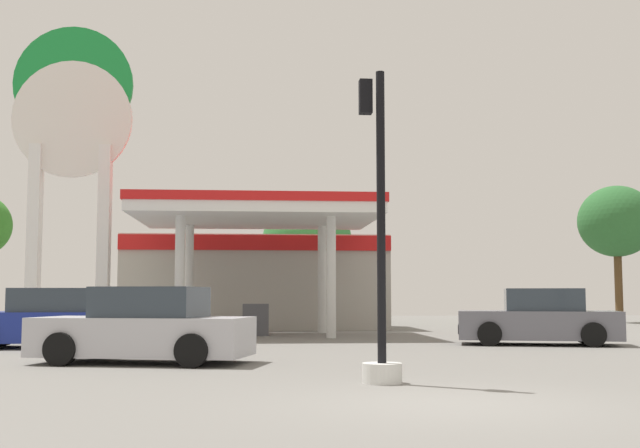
{
  "coord_description": "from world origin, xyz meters",
  "views": [
    {
      "loc": [
        -2.47,
        -10.33,
        1.39
      ],
      "look_at": [
        -0.3,
        16.99,
        3.85
      ],
      "focal_mm": 44.92,
      "sensor_mm": 36.0,
      "label": 1
    }
  ],
  "objects_px": {
    "traffic_signal_0": "(379,278)",
    "tree_2": "(617,222)",
    "station_pole_sign": "(72,140)",
    "car_1": "(144,329)",
    "tree_1": "(307,241)",
    "car_2": "(539,319)",
    "car_0": "(49,321)"
  },
  "relations": [
    {
      "from": "traffic_signal_0",
      "to": "tree_2",
      "type": "xyz_separation_m",
      "value": [
        16.79,
        27.47,
        3.56
      ]
    },
    {
      "from": "traffic_signal_0",
      "to": "station_pole_sign",
      "type": "bearing_deg",
      "value": 118.78
    },
    {
      "from": "car_1",
      "to": "tree_1",
      "type": "xyz_separation_m",
      "value": [
        4.82,
        22.94,
        3.42
      ]
    },
    {
      "from": "car_2",
      "to": "car_1",
      "type": "bearing_deg",
      "value": -152.25
    },
    {
      "from": "car_0",
      "to": "tree_2",
      "type": "height_order",
      "value": "tree_2"
    },
    {
      "from": "car_1",
      "to": "car_2",
      "type": "height_order",
      "value": "car_2"
    },
    {
      "from": "tree_1",
      "to": "car_2",
      "type": "bearing_deg",
      "value": -72.56
    },
    {
      "from": "car_1",
      "to": "tree_1",
      "type": "bearing_deg",
      "value": 78.14
    },
    {
      "from": "car_2",
      "to": "traffic_signal_0",
      "type": "xyz_separation_m",
      "value": [
        -6.04,
        -9.53,
        0.95
      ]
    },
    {
      "from": "car_2",
      "to": "tree_2",
      "type": "distance_m",
      "value": 21.4
    },
    {
      "from": "car_0",
      "to": "car_1",
      "type": "distance_m",
      "value": 6.19
    },
    {
      "from": "car_1",
      "to": "tree_1",
      "type": "height_order",
      "value": "tree_1"
    },
    {
      "from": "car_2",
      "to": "tree_1",
      "type": "height_order",
      "value": "tree_1"
    },
    {
      "from": "car_1",
      "to": "tree_2",
      "type": "xyz_separation_m",
      "value": [
        21.07,
        23.37,
        4.52
      ]
    },
    {
      "from": "car_2",
      "to": "tree_1",
      "type": "distance_m",
      "value": 18.67
    },
    {
      "from": "station_pole_sign",
      "to": "tree_1",
      "type": "distance_m",
      "value": 14.98
    },
    {
      "from": "tree_1",
      "to": "tree_2",
      "type": "relative_size",
      "value": 0.88
    },
    {
      "from": "station_pole_sign",
      "to": "tree_2",
      "type": "height_order",
      "value": "station_pole_sign"
    },
    {
      "from": "car_0",
      "to": "traffic_signal_0",
      "type": "relative_size",
      "value": 0.89
    },
    {
      "from": "station_pole_sign",
      "to": "tree_1",
      "type": "height_order",
      "value": "station_pole_sign"
    },
    {
      "from": "car_2",
      "to": "tree_2",
      "type": "xyz_separation_m",
      "value": [
        10.75,
        17.94,
        4.51
      ]
    },
    {
      "from": "car_0",
      "to": "car_2",
      "type": "bearing_deg",
      "value": 0.69
    },
    {
      "from": "car_0",
      "to": "tree_1",
      "type": "height_order",
      "value": "tree_1"
    },
    {
      "from": "station_pole_sign",
      "to": "traffic_signal_0",
      "type": "bearing_deg",
      "value": -61.22
    },
    {
      "from": "car_2",
      "to": "tree_2",
      "type": "height_order",
      "value": "tree_2"
    },
    {
      "from": "car_0",
      "to": "tree_1",
      "type": "xyz_separation_m",
      "value": [
        8.07,
        17.68,
        3.41
      ]
    },
    {
      "from": "station_pole_sign",
      "to": "car_0",
      "type": "distance_m",
      "value": 8.58
    },
    {
      "from": "traffic_signal_0",
      "to": "car_1",
      "type": "bearing_deg",
      "value": 136.21
    },
    {
      "from": "traffic_signal_0",
      "to": "tree_1",
      "type": "xyz_separation_m",
      "value": [
        0.54,
        27.04,
        2.46
      ]
    },
    {
      "from": "car_0",
      "to": "car_2",
      "type": "height_order",
      "value": "same"
    },
    {
      "from": "tree_2",
      "to": "car_1",
      "type": "bearing_deg",
      "value": -132.03
    },
    {
      "from": "car_1",
      "to": "car_0",
      "type": "bearing_deg",
      "value": 121.73
    }
  ]
}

